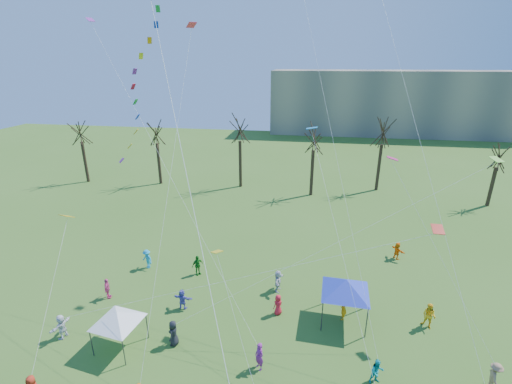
% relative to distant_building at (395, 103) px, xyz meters
% --- Properties ---
extents(distant_building, '(60.00, 14.00, 15.00)m').
position_rel_distant_building_xyz_m(distant_building, '(0.00, 0.00, 0.00)').
color(distant_building, gray).
rests_on(distant_building, ground).
extents(bare_tree_row, '(70.92, 9.08, 10.50)m').
position_rel_distant_building_xyz_m(bare_tree_row, '(-22.09, -46.39, -0.57)').
color(bare_tree_row, black).
rests_on(bare_tree_row, ground).
extents(big_box_kite, '(4.88, 6.76, 23.07)m').
position_rel_distant_building_xyz_m(big_box_kite, '(-27.63, -76.89, 8.75)').
color(big_box_kite, red).
rests_on(big_box_kite, ground).
extents(canopy_tent_white, '(3.60, 3.60, 2.73)m').
position_rel_distant_building_xyz_m(canopy_tent_white, '(-30.88, -77.38, -5.18)').
color(canopy_tent_white, '#3F3F44').
rests_on(canopy_tent_white, ground).
extents(canopy_tent_blue, '(4.44, 4.44, 3.33)m').
position_rel_distant_building_xyz_m(canopy_tent_blue, '(-16.68, -72.51, -4.68)').
color(canopy_tent_blue, '#3F3F44').
rests_on(canopy_tent_blue, ground).
extents(festival_crowd, '(27.11, 20.25, 1.85)m').
position_rel_distant_building_xyz_m(festival_crowd, '(-22.20, -74.31, -6.64)').
color(festival_crowd, '#AD2915').
rests_on(festival_crowd, ground).
extents(small_kites_aloft, '(30.57, 16.39, 32.33)m').
position_rel_distant_building_xyz_m(small_kites_aloft, '(-21.99, -71.28, 6.01)').
color(small_kites_aloft, '#FFB20D').
rests_on(small_kites_aloft, ground).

